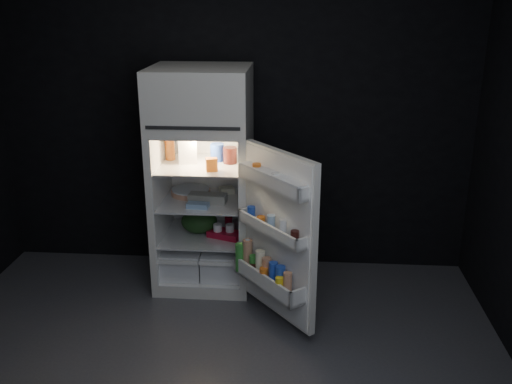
# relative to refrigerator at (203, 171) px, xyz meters

# --- Properties ---
(floor) EXTENTS (4.00, 3.40, 0.00)m
(floor) POSITION_rel_refrigerator_xyz_m (0.21, -1.32, -0.96)
(floor) COLOR #49494D
(floor) RESTS_ON ground
(wall_back) EXTENTS (4.00, 0.00, 2.70)m
(wall_back) POSITION_rel_refrigerator_xyz_m (0.21, 0.38, 0.39)
(wall_back) COLOR black
(wall_back) RESTS_ON ground
(wall_front) EXTENTS (4.00, 0.00, 2.70)m
(wall_front) POSITION_rel_refrigerator_xyz_m (0.21, -3.02, 0.39)
(wall_front) COLOR black
(wall_front) RESTS_ON ground
(refrigerator) EXTENTS (0.76, 0.71, 1.78)m
(refrigerator) POSITION_rel_refrigerator_xyz_m (0.00, 0.00, 0.00)
(refrigerator) COLOR white
(refrigerator) RESTS_ON ground
(fridge_door) EXTENTS (0.61, 0.68, 1.22)m
(fridge_door) POSITION_rel_refrigerator_xyz_m (0.61, -0.66, -0.28)
(fridge_door) COLOR white
(fridge_door) RESTS_ON ground
(milk_jug) EXTENTS (0.17, 0.17, 0.24)m
(milk_jug) POSITION_rel_refrigerator_xyz_m (-0.12, -0.00, 0.19)
(milk_jug) COLOR white
(milk_jug) RESTS_ON refrigerator
(mayo_jar) EXTENTS (0.14, 0.14, 0.14)m
(mayo_jar) POSITION_rel_refrigerator_xyz_m (0.11, 0.06, 0.14)
(mayo_jar) COLOR #2144B3
(mayo_jar) RESTS_ON refrigerator
(jam_jar) EXTENTS (0.12, 0.12, 0.13)m
(jam_jar) POSITION_rel_refrigerator_xyz_m (0.22, -0.00, 0.14)
(jam_jar) COLOR black
(jam_jar) RESTS_ON refrigerator
(amber_bottle) EXTENTS (0.08, 0.08, 0.22)m
(amber_bottle) POSITION_rel_refrigerator_xyz_m (-0.28, 0.06, 0.18)
(amber_bottle) COLOR #B3581C
(amber_bottle) RESTS_ON refrigerator
(small_carton) EXTENTS (0.10, 0.08, 0.10)m
(small_carton) POSITION_rel_refrigerator_xyz_m (0.11, -0.22, 0.12)
(small_carton) COLOR orange
(small_carton) RESTS_ON refrigerator
(egg_carton) EXTENTS (0.31, 0.14, 0.07)m
(egg_carton) POSITION_rel_refrigerator_xyz_m (0.05, -0.10, -0.19)
(egg_carton) COLOR gray
(egg_carton) RESTS_ON refrigerator
(pie) EXTENTS (0.42, 0.42, 0.04)m
(pie) POSITION_rel_refrigerator_xyz_m (-0.12, 0.08, -0.21)
(pie) COLOR tan
(pie) RESTS_ON refrigerator
(flat_package) EXTENTS (0.18, 0.10, 0.04)m
(flat_package) POSITION_rel_refrigerator_xyz_m (-0.01, -0.23, -0.21)
(flat_package) COLOR #7C9DC1
(flat_package) RESTS_ON refrigerator
(wrapped_pkg) EXTENTS (0.14, 0.13, 0.05)m
(wrapped_pkg) POSITION_rel_refrigerator_xyz_m (0.17, 0.13, -0.20)
(wrapped_pkg) COLOR #F7F1CA
(wrapped_pkg) RESTS_ON refrigerator
(produce_bag) EXTENTS (0.37, 0.34, 0.20)m
(produce_bag) POSITION_rel_refrigerator_xyz_m (-0.04, -0.01, -0.43)
(produce_bag) COLOR #193815
(produce_bag) RESTS_ON refrigerator
(yogurt_tray) EXTENTS (0.30, 0.23, 0.05)m
(yogurt_tray) POSITION_rel_refrigerator_xyz_m (0.18, -0.09, -0.50)
(yogurt_tray) COLOR maroon
(yogurt_tray) RESTS_ON refrigerator
(small_can_red) EXTENTS (0.08, 0.08, 0.09)m
(small_can_red) POSITION_rel_refrigerator_xyz_m (0.18, 0.12, -0.48)
(small_can_red) COLOR maroon
(small_can_red) RESTS_ON refrigerator
(small_can_silver) EXTENTS (0.08, 0.08, 0.09)m
(small_can_silver) POSITION_rel_refrigerator_xyz_m (0.26, 0.08, -0.48)
(small_can_silver) COLOR silver
(small_can_silver) RESTS_ON refrigerator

